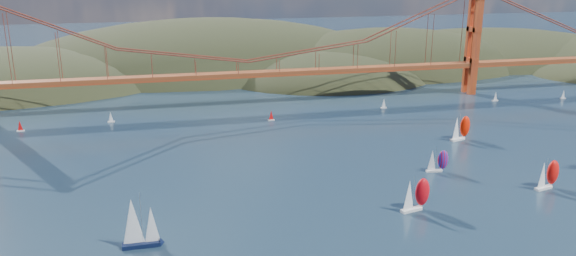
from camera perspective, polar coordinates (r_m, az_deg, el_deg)
The scene contains 13 objects.
headlands at distance 382.84m, azimuth 0.29°, elevation 4.43°, with size 725.00×225.00×96.00m.
bridge at distance 271.14m, azimuth -4.55°, elevation 8.90°, with size 552.00×12.00×55.00m.
sloop_navy at distance 144.93m, azimuth -14.97°, elevation -9.34°, with size 9.34×5.29×14.53m.
racer_0 at distance 164.12m, azimuth 12.82°, elevation -6.56°, with size 9.47×5.26×10.61m.
racer_1 at distance 192.77m, azimuth 24.87°, elevation -4.27°, with size 9.09×5.18×10.19m.
racer_3 at distance 232.35m, azimuth 17.12°, elevation 0.04°, with size 9.62×6.01×10.76m.
racer_rwb at distance 195.60m, azimuth 14.92°, elevation -3.19°, with size 7.54×3.37×8.55m.
distant_boat_2 at distance 259.27m, azimuth -25.58°, elevation 0.20°, with size 3.00×2.00×4.70m.
distant_boat_3 at distance 259.16m, azimuth -17.56°, elevation 1.07°, with size 3.00×2.00×4.70m.
distant_boat_4 at distance 304.03m, azimuth 20.33°, elevation 3.03°, with size 3.00×2.00×4.70m.
distant_boat_5 at distance 322.78m, azimuth 26.18°, elevation 3.10°, with size 3.00×2.00×4.70m.
distant_boat_8 at distance 274.91m, azimuth 9.71°, elevation 2.48°, with size 3.00×2.00×4.70m.
distant_boat_9 at distance 249.87m, azimuth -1.72°, elevation 1.29°, with size 3.00×2.00×4.70m.
Camera 1 is at (-41.79, -85.70, 68.51)m, focal length 35.00 mm.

